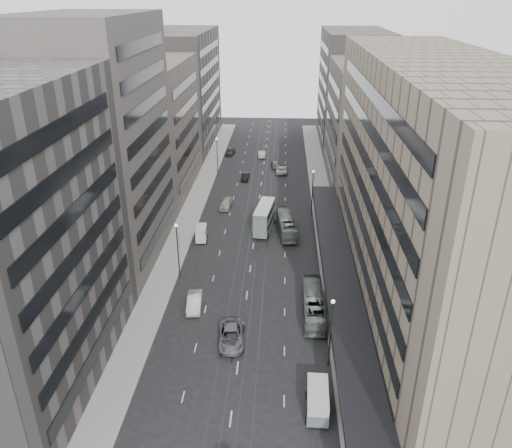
% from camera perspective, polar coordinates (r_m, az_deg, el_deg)
% --- Properties ---
extents(ground, '(220.00, 220.00, 0.00)m').
position_cam_1_polar(ground, '(59.94, -1.62, -12.33)').
color(ground, black).
rests_on(ground, ground).
extents(sidewalk_right, '(4.00, 125.00, 0.15)m').
position_cam_1_polar(sidewalk_right, '(92.70, 7.68, 1.76)').
color(sidewalk_right, gray).
rests_on(sidewalk_right, ground).
extents(sidewalk_left, '(4.00, 125.00, 0.15)m').
position_cam_1_polar(sidewalk_left, '(93.80, -7.09, 2.08)').
color(sidewalk_left, gray).
rests_on(sidewalk_left, ground).
extents(department_store, '(19.20, 60.00, 30.00)m').
position_cam_1_polar(department_store, '(61.88, 19.09, 3.35)').
color(department_store, '#7E6F5C').
rests_on(department_store, ground).
extents(building_right_mid, '(15.00, 28.00, 24.00)m').
position_cam_1_polar(building_right_mid, '(103.83, 12.85, 10.86)').
color(building_right_mid, '#554F49').
rests_on(building_right_mid, ground).
extents(building_right_far, '(15.00, 32.00, 28.00)m').
position_cam_1_polar(building_right_far, '(132.49, 10.95, 14.90)').
color(building_right_far, '#625C58').
rests_on(building_right_far, ground).
extents(building_left_a, '(15.00, 28.00, 30.00)m').
position_cam_1_polar(building_left_a, '(51.75, -27.12, -2.32)').
color(building_left_a, '#625C58').
rests_on(building_left_a, ground).
extents(building_left_b, '(15.00, 26.00, 34.00)m').
position_cam_1_polar(building_left_b, '(73.86, -17.60, 8.67)').
color(building_left_b, '#554F49').
rests_on(building_left_b, ground).
extents(building_left_c, '(15.00, 28.00, 25.00)m').
position_cam_1_polar(building_left_c, '(99.83, -12.12, 10.67)').
color(building_left_c, '#726358').
rests_on(building_left_c, ground).
extents(building_left_d, '(15.00, 38.00, 28.00)m').
position_cam_1_polar(building_left_d, '(130.97, -8.53, 14.95)').
color(building_left_d, '#625C58').
rests_on(building_left_d, ground).
extents(lamp_right_near, '(0.44, 0.44, 8.32)m').
position_cam_1_polar(lamp_right_near, '(52.95, 8.59, -11.36)').
color(lamp_right_near, '#262628').
rests_on(lamp_right_near, ground).
extents(lamp_right_far, '(0.44, 0.44, 8.32)m').
position_cam_1_polar(lamp_right_far, '(88.31, 6.49, 4.21)').
color(lamp_right_far, '#262628').
rests_on(lamp_right_far, ground).
extents(lamp_left_near, '(0.44, 0.44, 8.32)m').
position_cam_1_polar(lamp_left_near, '(68.56, -8.97, -2.33)').
color(lamp_left_near, '#262628').
rests_on(lamp_left_near, ground).
extents(lamp_left_far, '(0.44, 0.44, 8.32)m').
position_cam_1_polar(lamp_left_far, '(107.99, -4.46, 8.20)').
color(lamp_left_far, '#262628').
rests_on(lamp_left_far, ground).
extents(bus_near, '(2.45, 10.47, 2.92)m').
position_cam_1_polar(bus_near, '(62.54, 6.57, -9.09)').
color(bus_near, gray).
rests_on(bus_near, ground).
extents(bus_far, '(3.53, 10.50, 2.87)m').
position_cam_1_polar(bus_far, '(82.50, 3.50, -0.06)').
color(bus_far, '#919C96').
rests_on(bus_far, ground).
extents(double_decker, '(3.45, 8.43, 4.48)m').
position_cam_1_polar(double_decker, '(82.66, 0.95, 0.79)').
color(double_decker, slate).
rests_on(double_decker, ground).
extents(vw_microbus, '(2.34, 4.85, 2.58)m').
position_cam_1_polar(vw_microbus, '(50.23, 7.05, -19.28)').
color(vw_microbus, slate).
rests_on(vw_microbus, ground).
extents(panel_van, '(2.04, 3.75, 2.28)m').
position_cam_1_polar(panel_van, '(80.33, -6.26, -1.04)').
color(panel_van, silver).
rests_on(panel_van, ground).
extents(sedan_1, '(2.16, 5.14, 1.65)m').
position_cam_1_polar(sedan_1, '(64.16, -7.04, -8.82)').
color(sedan_1, silver).
rests_on(sedan_1, ground).
extents(sedan_2, '(3.46, 6.37, 1.69)m').
position_cam_1_polar(sedan_2, '(58.21, -2.87, -12.61)').
color(sedan_2, slate).
rests_on(sedan_2, ground).
extents(sedan_3, '(2.56, 5.11, 1.42)m').
position_cam_1_polar(sedan_3, '(58.72, -2.59, -12.39)').
color(sedan_3, '#2A2B2D').
rests_on(sedan_3, ground).
extents(sedan_4, '(2.35, 5.15, 1.71)m').
position_cam_1_polar(sedan_4, '(92.21, -3.45, 2.34)').
color(sedan_4, '#9C9781').
rests_on(sedan_4, ground).
extents(sedan_5, '(1.54, 4.15, 1.36)m').
position_cam_1_polar(sedan_5, '(106.37, -1.23, 5.44)').
color(sedan_5, black).
rests_on(sedan_5, ground).
extents(sedan_6, '(2.50, 5.24, 1.44)m').
position_cam_1_polar(sedan_6, '(110.67, 2.92, 6.22)').
color(sedan_6, beige).
rests_on(sedan_6, ground).
extents(sedan_7, '(2.33, 4.90, 1.38)m').
position_cam_1_polar(sedan_7, '(114.45, 2.25, 6.86)').
color(sedan_7, '#59595B').
rests_on(sedan_7, ground).
extents(sedan_8, '(2.49, 4.96, 1.62)m').
position_cam_1_polar(sedan_8, '(123.62, -2.94, 8.30)').
color(sedan_8, '#27272A').
rests_on(sedan_8, ground).
extents(sedan_9, '(1.74, 4.69, 1.53)m').
position_cam_1_polar(sedan_9, '(121.65, 0.68, 8.03)').
color(sedan_9, '#A9A18C').
rests_on(sedan_9, ground).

